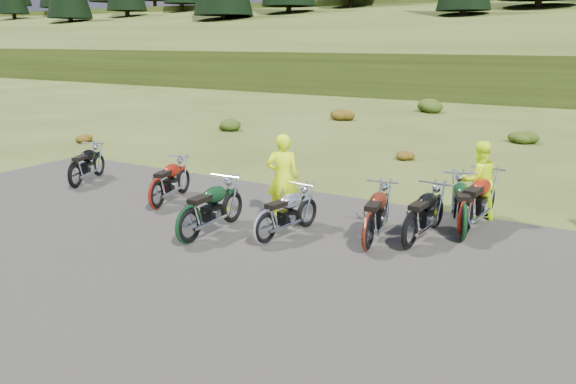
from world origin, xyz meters
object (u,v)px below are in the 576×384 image
Objects in this scene: motorcycle_7 at (461,242)px; person_middle at (283,179)px; motorcycle_0 at (76,189)px; motorcycle_3 at (265,246)px.

person_middle reaches higher than motorcycle_7.
motorcycle_0 is at bearing 77.41° from motorcycle_7.
person_middle is at bearing 81.27° from motorcycle_7.
motorcycle_0 reaches higher than motorcycle_3.
motorcycle_0 is 0.93× the size of motorcycle_7.
motorcycle_0 is 9.94m from motorcycle_7.
motorcycle_0 is 6.25m from person_middle.
person_middle reaches higher than motorcycle_3.
person_middle is (-0.50, 1.47, 0.96)m from motorcycle_3.
motorcycle_3 is 1.02× the size of person_middle.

